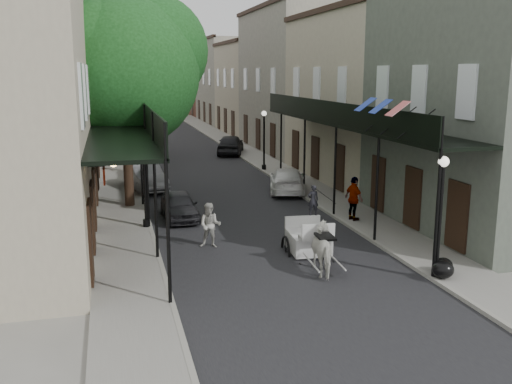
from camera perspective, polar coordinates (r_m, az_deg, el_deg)
ground at (r=18.57m, az=3.25°, el=-7.76°), size 140.00×140.00×0.00m
road at (r=37.55m, az=-6.06°, el=2.33°), size 8.00×90.00×0.01m
sidewalk_left at (r=37.15m, az=-13.71°, el=2.03°), size 2.20×90.00×0.12m
sidewalk_right at (r=38.57m, az=1.31°, el=2.73°), size 2.20×90.00×0.12m
building_row_left at (r=46.75m, az=-18.75°, el=10.13°), size 5.00×80.00×10.50m
building_row_right at (r=48.69m, az=2.23°, el=10.79°), size 5.00×80.00×10.50m
gallery_left at (r=23.72m, az=-13.09°, el=6.32°), size 2.20×18.05×4.88m
gallery_right at (r=25.80m, az=8.84°, el=6.93°), size 2.20×18.05×4.88m
tree_near at (r=26.83m, az=-12.26°, el=12.20°), size 7.31×6.80×9.63m
tree_far at (r=40.82m, az=-13.15°, el=11.09°), size 6.45×6.00×8.61m
lamppost_right_near at (r=17.93m, az=17.92°, el=-2.21°), size 0.32×0.32×3.71m
lamppost_left at (r=23.05m, az=-11.07°, el=1.22°), size 0.32×0.32×3.71m
lamppost_right_far at (r=36.15m, az=0.81°, el=5.30°), size 0.32×0.32×3.71m
horse at (r=18.18m, az=6.99°, el=-5.72°), size 0.95×1.86×1.53m
carriage at (r=20.31m, az=5.00°, el=-3.11°), size 1.68×2.34×2.56m
pedestrian_walking at (r=20.65m, az=-4.61°, el=-3.34°), size 0.97×0.87×1.65m
pedestrian_sidewalk_left at (r=36.35m, az=-12.50°, el=3.25°), size 1.19×1.04×1.60m
pedestrian_sidewalk_right at (r=24.17m, az=9.77°, el=-0.66°), size 0.70×1.16×1.86m
car_left_near at (r=24.78m, az=-7.68°, el=-1.35°), size 1.49×3.52×1.19m
car_left_mid at (r=31.18m, az=-11.00°, el=1.49°), size 2.28×4.47×1.41m
car_left_far at (r=47.33m, az=-11.07°, el=5.00°), size 2.98×5.18×1.36m
car_right_near at (r=30.08m, az=3.14°, el=1.19°), size 2.95×4.73×1.28m
car_right_far at (r=43.82m, az=-2.57°, el=4.78°), size 3.06×4.84×1.54m
trash_bags at (r=18.49m, az=18.20°, el=-7.21°), size 0.92×1.07×0.56m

